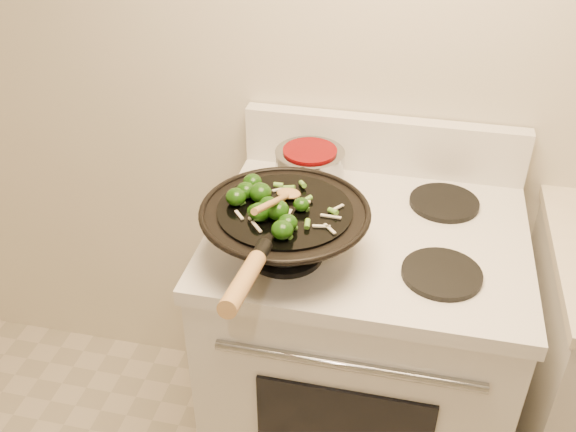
# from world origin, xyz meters

# --- Properties ---
(stove) EXTENTS (0.78, 0.67, 1.08)m
(stove) POSITION_xyz_m (-0.09, 1.17, 0.47)
(stove) COLOR white
(stove) RESTS_ON ground
(wok) EXTENTS (0.39, 0.64, 0.23)m
(wok) POSITION_xyz_m (-0.27, 1.02, 1.00)
(wok) COLOR black
(wok) RESTS_ON stove
(stirfry) EXTENTS (0.26, 0.24, 0.04)m
(stirfry) POSITION_xyz_m (-0.31, 1.00, 1.07)
(stirfry) COLOR #133708
(stirfry) RESTS_ON wok
(wooden_spoon) EXTENTS (0.06, 0.25, 0.11)m
(wooden_spoon) POSITION_xyz_m (-0.28, 1.00, 1.09)
(wooden_spoon) COLOR #A87942
(wooden_spoon) RESTS_ON wok
(saucepan) EXTENTS (0.18, 0.30, 0.11)m
(saucepan) POSITION_xyz_m (-0.27, 1.32, 0.99)
(saucepan) COLOR gray
(saucepan) RESTS_ON stove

